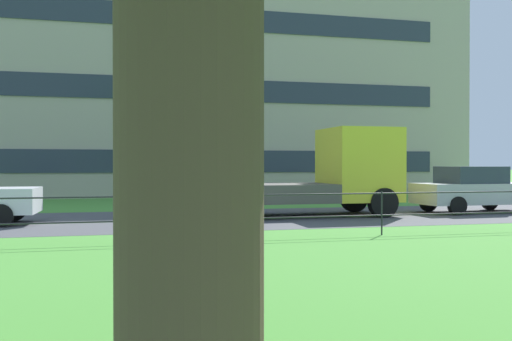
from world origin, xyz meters
name	(u,v)px	position (x,y,z in m)	size (l,w,h in m)	color
street_strip	(243,218)	(0.00, 18.57, 0.00)	(80.00, 6.54, 0.01)	#4C4C51
park_fence	(291,207)	(0.00, 13.78, 0.67)	(39.09, 0.04, 1.00)	#232328
flatbed_truck_far_right	(315,177)	(2.37, 18.75, 1.22)	(7.31, 2.45, 2.75)	yellow
car_silver_right	(474,189)	(7.96, 18.67, 0.78)	(4.06, 1.92, 1.54)	#B7BABF
apartment_building_background	(178,68)	(-0.02, 35.60, 7.26)	(31.35, 11.60, 14.52)	#ADA393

